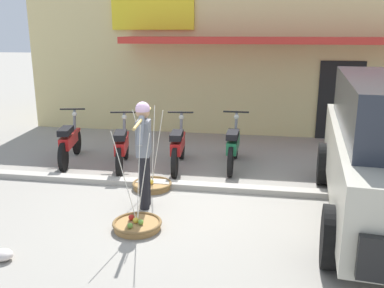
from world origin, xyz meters
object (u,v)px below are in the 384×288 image
fruit_basket_left_side (137,224)px  motorcycle_end_of_row (233,146)px  fruit_vendor (144,148)px  motorcycle_third_in_row (178,147)px  fruit_basket_right_side (152,185)px  plastic_litter_bag (2,255)px  motorcycle_nearest_shop (70,142)px  motorcycle_second_in_row (122,146)px

fruit_basket_left_side → motorcycle_end_of_row: bearing=69.8°
fruit_vendor → fruit_basket_left_side: size_ratio=1.17×
fruit_vendor → motorcycle_third_in_row: fruit_vendor is taller
fruit_vendor → fruit_basket_right_side: 1.20m
plastic_litter_bag → motorcycle_third_in_row: bearing=70.2°
fruit_vendor → motorcycle_nearest_shop: (-2.22, 1.98, -0.52)m
motorcycle_second_in_row → fruit_basket_right_side: bearing=-49.1°
fruit_basket_right_side → motorcycle_third_in_row: size_ratio=0.80×
fruit_basket_left_side → plastic_litter_bag: fruit_basket_left_side is taller
fruit_vendor → motorcycle_nearest_shop: fruit_vendor is taller
motorcycle_nearest_shop → motorcycle_end_of_row: 3.45m
fruit_basket_left_side → motorcycle_end_of_row: fruit_basket_left_side is taller
fruit_vendor → fruit_basket_left_side: 1.21m
fruit_basket_left_side → motorcycle_third_in_row: (0.02, 2.80, 0.38)m
fruit_basket_left_side → motorcycle_second_in_row: 2.86m
fruit_basket_right_side → motorcycle_second_in_row: (-0.90, 1.04, 0.38)m
motorcycle_end_of_row → plastic_litter_bag: 4.85m
fruit_basket_right_side → motorcycle_third_in_row: (0.23, 1.22, 0.38)m
fruit_vendor → motorcycle_nearest_shop: 3.02m
motorcycle_nearest_shop → motorcycle_second_in_row: same height
motorcycle_third_in_row → plastic_litter_bag: size_ratio=6.50×
fruit_basket_left_side → motorcycle_third_in_row: fruit_basket_left_side is taller
fruit_vendor → motorcycle_third_in_row: (0.12, 2.01, -0.52)m
motorcycle_nearest_shop → motorcycle_second_in_row: (1.22, -0.15, 0.00)m
fruit_vendor → motorcycle_end_of_row: size_ratio=0.93×
plastic_litter_bag → motorcycle_nearest_shop: bearing=103.7°
motorcycle_nearest_shop → motorcycle_end_of_row: same height
fruit_basket_right_side → motorcycle_end_of_row: bearing=47.8°
fruit_basket_right_side → motorcycle_second_in_row: 1.42m
motorcycle_end_of_row → fruit_vendor: bearing=-118.5°
motorcycle_nearest_shop → plastic_litter_bag: size_ratio=6.40×
motorcycle_end_of_row → plastic_litter_bag: bearing=-121.1°
fruit_vendor → fruit_basket_left_side: fruit_vendor is taller
fruit_basket_left_side → motorcycle_second_in_row: fruit_basket_left_side is taller
motorcycle_end_of_row → fruit_basket_left_side: bearing=-110.2°
motorcycle_nearest_shop → fruit_basket_left_side: bearing=-50.0°
fruit_vendor → motorcycle_end_of_row: (1.22, 2.25, -0.52)m
fruit_basket_left_side → motorcycle_end_of_row: size_ratio=0.80×
motorcycle_nearest_shop → fruit_vendor: bearing=-41.7°
fruit_basket_right_side → motorcycle_second_in_row: fruit_basket_right_side is taller
motorcycle_second_in_row → plastic_litter_bag: motorcycle_second_in_row is taller
motorcycle_second_in_row → fruit_basket_left_side: bearing=-67.0°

